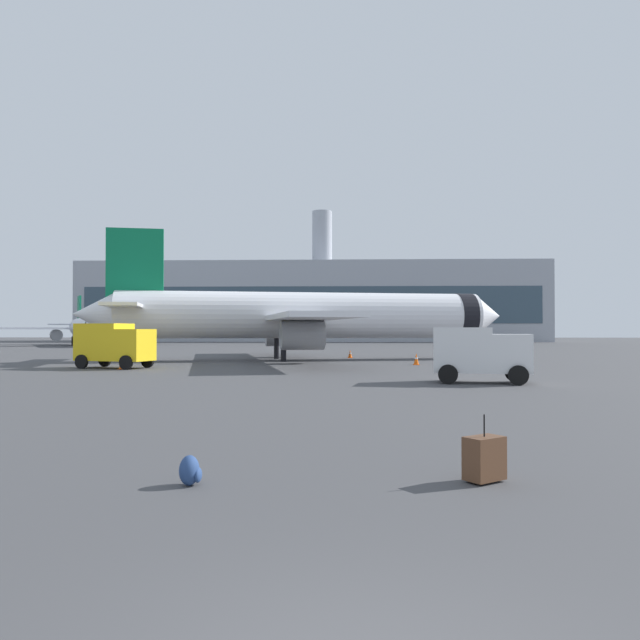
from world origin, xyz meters
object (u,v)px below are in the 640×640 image
(airplane_at_gate, at_px, (301,316))
(rolling_suitcase, at_px, (484,458))
(service_truck, at_px, (114,343))
(traveller_backpack, at_px, (190,471))
(airplane_taxiing, at_px, (87,327))
(safety_cone_near, at_px, (122,364))
(safety_cone_outer, at_px, (350,354))
(safety_cone_mid, at_px, (484,354))
(safety_cone_far, at_px, (416,359))
(cargo_van, at_px, (480,352))

(airplane_at_gate, relative_size, rolling_suitcase, 32.27)
(service_truck, relative_size, traveller_backpack, 10.90)
(airplane_taxiing, bearing_deg, safety_cone_near, -65.56)
(safety_cone_outer, bearing_deg, safety_cone_near, -131.11)
(rolling_suitcase, bearing_deg, safety_cone_near, 119.52)
(traveller_backpack, bearing_deg, airplane_taxiing, 113.51)
(airplane_at_gate, relative_size, safety_cone_mid, 46.65)
(service_truck, distance_m, safety_cone_outer, 21.93)
(airplane_at_gate, distance_m, traveller_backpack, 42.13)
(airplane_at_gate, height_order, safety_cone_mid, airplane_at_gate)
(service_truck, distance_m, rolling_suitcase, 34.54)
(airplane_taxiing, relative_size, traveller_backpack, 54.54)
(safety_cone_near, bearing_deg, airplane_taxiing, 114.44)
(airplane_at_gate, distance_m, safety_cone_far, 11.62)
(airplane_taxiing, relative_size, safety_cone_far, 31.51)
(safety_cone_mid, distance_m, safety_cone_outer, 11.60)
(airplane_at_gate, xyz_separation_m, service_truck, (-11.34, -11.65, -2.05))
(airplane_at_gate, height_order, safety_cone_outer, airplane_at_gate)
(cargo_van, bearing_deg, rolling_suitcase, -101.87)
(safety_cone_mid, height_order, traveller_backpack, safety_cone_mid)
(safety_cone_outer, bearing_deg, cargo_van, -77.27)
(airplane_at_gate, height_order, safety_cone_far, airplane_at_gate)
(service_truck, bearing_deg, airplane_at_gate, 45.76)
(safety_cone_mid, bearing_deg, safety_cone_far, -124.95)
(service_truck, relative_size, safety_cone_outer, 7.33)
(safety_cone_outer, bearing_deg, airplane_at_gate, -136.26)
(airplane_at_gate, bearing_deg, safety_cone_far, -38.95)
(airplane_at_gate, height_order, safety_cone_near, airplane_at_gate)
(safety_cone_outer, bearing_deg, safety_cone_far, -67.13)
(safety_cone_far, height_order, safety_cone_outer, safety_cone_far)
(airplane_taxiing, distance_m, safety_cone_near, 64.55)
(airplane_at_gate, distance_m, airplane_taxiing, 59.11)
(airplane_at_gate, distance_m, safety_cone_mid, 16.25)
(airplane_at_gate, bearing_deg, cargo_van, -65.79)
(airplane_taxiing, xyz_separation_m, safety_cone_near, (26.69, -58.72, -2.56))
(safety_cone_near, bearing_deg, safety_cone_far, 16.66)
(safety_cone_outer, height_order, rolling_suitcase, rolling_suitcase)
(safety_cone_far, relative_size, traveller_backpack, 1.73)
(safety_cone_mid, height_order, rolling_suitcase, rolling_suitcase)
(cargo_van, bearing_deg, airplane_at_gate, 114.21)
(airplane_at_gate, xyz_separation_m, safety_cone_outer, (4.07, 3.90, -3.30))
(cargo_van, relative_size, safety_cone_far, 5.64)
(airplane_taxiing, xyz_separation_m, traveller_backpack, (38.27, -87.96, -2.68))
(airplane_at_gate, relative_size, safety_cone_near, 49.05)
(safety_cone_near, bearing_deg, safety_cone_mid, 31.02)
(airplane_taxiing, distance_m, traveller_backpack, 95.96)
(cargo_van, distance_m, traveller_backpack, 21.72)
(airplane_taxiing, bearing_deg, safety_cone_far, -49.16)
(safety_cone_mid, distance_m, safety_cone_far, 12.16)
(cargo_van, relative_size, safety_cone_near, 6.47)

